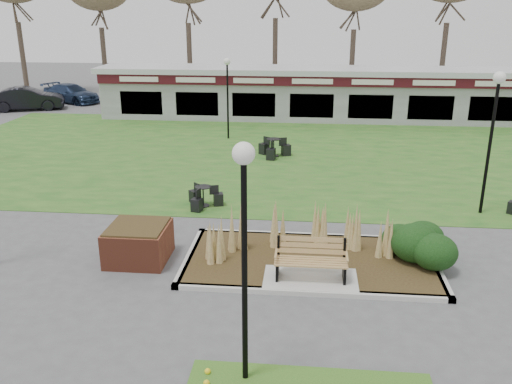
# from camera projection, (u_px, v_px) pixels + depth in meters

# --- Properties ---
(ground) EXTENTS (100.00, 100.00, 0.00)m
(ground) POSITION_uv_depth(u_px,v_px,m) (310.00, 286.00, 12.66)
(ground) COLOR #515154
(ground) RESTS_ON ground
(lawn) EXTENTS (34.00, 16.00, 0.02)m
(lawn) POSITION_uv_depth(u_px,v_px,m) (311.00, 154.00, 23.95)
(lawn) COLOR #235B1D
(lawn) RESTS_ON ground
(planting_bed) EXTENTS (6.75, 3.40, 1.27)m
(planting_bed) POSITION_uv_depth(u_px,v_px,m) (361.00, 250.00, 13.70)
(planting_bed) COLOR #342414
(planting_bed) RESTS_ON ground
(park_bench) EXTENTS (1.70, 0.66, 0.93)m
(park_bench) POSITION_uv_depth(u_px,v_px,m) (311.00, 259.00, 12.70)
(park_bench) COLOR #AC874E
(park_bench) RESTS_ON ground
(brick_planter) EXTENTS (1.50, 1.50, 0.95)m
(brick_planter) POSITION_uv_depth(u_px,v_px,m) (138.00, 242.00, 13.85)
(brick_planter) COLOR brown
(brick_planter) RESTS_ON ground
(food_pavilion) EXTENTS (24.60, 3.40, 2.90)m
(food_pavilion) POSITION_uv_depth(u_px,v_px,m) (312.00, 93.00, 30.96)
(food_pavilion) COLOR gray
(food_pavilion) RESTS_ON ground
(lamp_post_near_right) EXTENTS (0.36, 0.36, 4.29)m
(lamp_post_near_right) POSITION_uv_depth(u_px,v_px,m) (244.00, 214.00, 8.45)
(lamp_post_near_right) COLOR black
(lamp_post_near_right) RESTS_ON ground
(lamp_post_mid_right) EXTENTS (0.32, 0.32, 3.88)m
(lamp_post_mid_right) POSITION_uv_depth(u_px,v_px,m) (227.00, 81.00, 25.77)
(lamp_post_mid_right) COLOR black
(lamp_post_mid_right) RESTS_ON ground
(lamp_post_far_right) EXTENTS (0.37, 0.37, 4.41)m
(lamp_post_far_right) POSITION_uv_depth(u_px,v_px,m) (495.00, 112.00, 16.07)
(lamp_post_far_right) COLOR black
(lamp_post_far_right) RESTS_ON ground
(bistro_set_a) EXTENTS (1.22, 1.22, 0.67)m
(bistro_set_a) POSITION_uv_depth(u_px,v_px,m) (203.00, 199.00, 17.60)
(bistro_set_a) COLOR black
(bistro_set_a) RESTS_ON ground
(bistro_set_b) EXTENTS (1.45, 1.36, 0.78)m
(bistro_set_b) POSITION_uv_depth(u_px,v_px,m) (274.00, 150.00, 23.43)
(bistro_set_b) COLOR black
(bistro_set_b) RESTS_ON ground
(car_black) EXTENTS (4.59, 2.94, 1.43)m
(car_black) POSITION_uv_depth(u_px,v_px,m) (27.00, 99.00, 33.80)
(car_black) COLOR black
(car_black) RESTS_ON ground
(car_blue) EXTENTS (4.60, 3.36, 1.24)m
(car_blue) POSITION_uv_depth(u_px,v_px,m) (71.00, 93.00, 36.43)
(car_blue) COLOR navy
(car_blue) RESTS_ON ground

